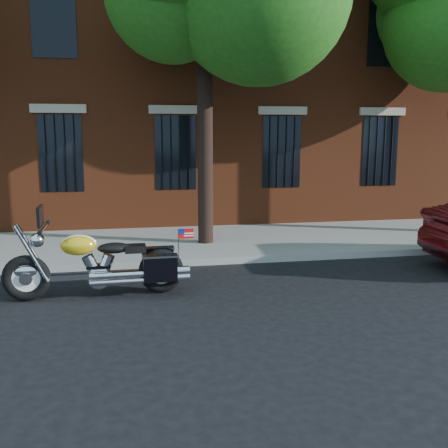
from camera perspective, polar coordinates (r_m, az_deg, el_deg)
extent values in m
plane|color=black|center=(9.14, -2.57, -6.90)|extent=(120.00, 120.00, 0.00)
cube|color=gray|center=(10.44, -3.61, -4.32)|extent=(40.00, 0.16, 0.15)
cube|color=gray|center=(12.25, -4.66, -2.16)|extent=(40.00, 3.60, 0.15)
cube|color=maroon|center=(19.05, -7.14, 20.10)|extent=(26.00, 10.00, 12.00)
cube|color=black|center=(13.83, -5.57, 8.11)|extent=(1.10, 0.14, 2.00)
cube|color=#B2A893|center=(13.81, -5.65, 12.88)|extent=(1.40, 0.20, 0.22)
cube|color=black|center=(14.13, -5.83, 22.03)|extent=(1.10, 0.14, 2.00)
cylinder|color=black|center=(13.75, -5.55, 8.10)|extent=(0.04, 0.04, 2.00)
cylinder|color=black|center=(11.68, -2.18, 9.26)|extent=(0.36, 0.36, 5.00)
sphere|color=#1A5513|center=(12.19, -4.47, 23.99)|extent=(3.60, 3.60, 3.60)
torus|color=black|center=(8.73, -21.65, -5.76)|extent=(0.77, 0.19, 0.77)
torus|color=black|center=(8.61, -7.19, -5.33)|extent=(0.77, 0.19, 0.77)
cylinder|color=white|center=(8.73, -21.65, -5.76)|extent=(0.57, 0.08, 0.57)
cylinder|color=white|center=(8.61, -7.19, -5.33)|extent=(0.57, 0.08, 0.57)
ellipsoid|color=white|center=(8.71, -21.70, -5.03)|extent=(0.41, 0.16, 0.22)
ellipsoid|color=yellow|center=(8.58, -7.21, -4.44)|extent=(0.41, 0.17, 0.22)
cube|color=white|center=(8.61, -14.46, -5.74)|extent=(1.72, 0.15, 0.09)
cylinder|color=white|center=(8.62, -14.07, -5.87)|extent=(0.37, 0.21, 0.37)
cylinder|color=white|center=(8.40, -10.21, -6.05)|extent=(1.43, 0.13, 0.10)
ellipsoid|color=yellow|center=(8.50, -16.31, -2.36)|extent=(0.57, 0.34, 0.33)
ellipsoid|color=black|center=(8.49, -12.43, -2.69)|extent=(0.56, 0.34, 0.18)
cube|color=black|center=(8.87, -7.58, -4.05)|extent=(0.55, 0.20, 0.44)
cube|color=black|center=(8.29, -7.28, -5.04)|extent=(0.55, 0.20, 0.44)
cylinder|color=white|center=(8.50, -19.88, -0.36)|extent=(0.06, 0.89, 0.04)
sphere|color=white|center=(8.56, -20.56, -1.74)|extent=(0.23, 0.23, 0.23)
cube|color=black|center=(8.48, -20.26, 0.85)|extent=(0.06, 0.46, 0.32)
cube|color=red|center=(8.16, -4.38, -1.10)|extent=(0.25, 0.02, 0.16)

